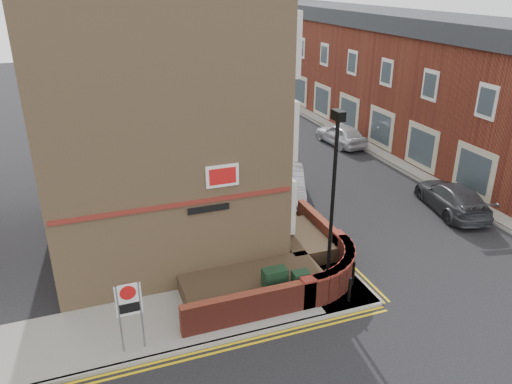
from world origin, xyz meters
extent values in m
plane|color=black|center=(0.00, 0.00, 0.00)|extent=(120.00, 120.00, 0.00)
cube|color=gray|center=(-3.50, 1.50, 0.06)|extent=(13.00, 3.00, 0.12)
cube|color=gray|center=(2.00, 16.00, 0.06)|extent=(2.00, 32.00, 0.12)
cube|color=gray|center=(13.00, 13.00, 0.06)|extent=(4.00, 40.00, 0.12)
cube|color=gray|center=(-3.50, 0.00, 0.06)|extent=(13.00, 0.15, 0.12)
cube|color=gray|center=(3.00, 16.00, 0.06)|extent=(0.15, 32.00, 0.12)
cube|color=gray|center=(11.00, 13.00, 0.06)|extent=(0.15, 40.00, 0.12)
cube|color=gold|center=(-3.50, -0.25, 0.01)|extent=(13.00, 0.28, 0.01)
cube|color=gold|center=(3.25, 16.00, 0.01)|extent=(0.28, 32.00, 0.01)
cube|color=#9F7B54|center=(-3.00, 8.00, 5.62)|extent=(8.00, 10.00, 11.00)
cube|color=maroon|center=(-3.00, 2.97, 3.32)|extent=(7.80, 0.06, 0.15)
cube|color=white|center=(-1.50, 2.96, 4.12)|extent=(1.10, 0.05, 0.75)
cube|color=black|center=(-2.00, 2.96, 3.02)|extent=(1.40, 0.04, 0.22)
cylinder|color=black|center=(1.60, 1.20, 3.12)|extent=(0.12, 0.12, 6.00)
cylinder|color=black|center=(1.60, 1.20, 0.52)|extent=(0.20, 0.20, 0.80)
cube|color=black|center=(1.60, 1.20, 6.27)|extent=(0.25, 0.50, 0.30)
cube|color=black|center=(-0.30, 1.30, 0.72)|extent=(0.80, 0.45, 1.20)
cube|color=black|center=(0.50, 1.00, 0.67)|extent=(0.55, 0.40, 1.10)
cylinder|color=black|center=(2.00, 0.40, 0.57)|extent=(0.11, 0.11, 0.90)
cylinder|color=black|center=(2.60, 1.20, 0.57)|extent=(0.11, 0.11, 0.90)
cylinder|color=slate|center=(-5.30, 0.50, 1.22)|extent=(0.06, 0.06, 2.20)
cylinder|color=slate|center=(-4.70, 0.50, 1.22)|extent=(0.06, 0.06, 2.20)
cube|color=white|center=(-5.00, 0.50, 1.82)|extent=(0.72, 0.04, 1.00)
cylinder|color=red|center=(-5.00, 0.47, 2.07)|extent=(0.44, 0.02, 0.44)
cube|color=maroon|center=(14.50, 17.00, 3.50)|extent=(5.00, 30.00, 7.00)
cube|color=#26292E|center=(14.50, 17.00, 7.50)|extent=(5.40, 30.40, 1.00)
cube|color=#B8AA97|center=(14.50, 38.00, 3.50)|extent=(5.00, 12.00, 7.00)
cube|color=#26292E|center=(14.50, 38.00, 7.50)|extent=(5.40, 12.40, 1.00)
cylinder|color=#382B1E|center=(2.00, 14.00, 2.40)|extent=(0.24, 0.24, 4.55)
sphere|color=#194617|center=(2.00, 14.00, 5.00)|extent=(3.64, 3.64, 3.64)
sphere|color=#194617|center=(2.40, 13.70, 4.15)|extent=(2.60, 2.60, 2.60)
sphere|color=#194617|center=(1.70, 14.40, 4.54)|extent=(2.86, 2.86, 2.86)
cylinder|color=#382B1E|center=(2.00, 22.00, 2.64)|extent=(0.24, 0.24, 5.04)
sphere|color=#194617|center=(2.00, 22.00, 5.52)|extent=(4.03, 4.03, 4.03)
sphere|color=#194617|center=(2.40, 21.70, 4.58)|extent=(2.88, 2.88, 2.88)
sphere|color=#194617|center=(1.70, 22.40, 5.02)|extent=(3.17, 3.17, 3.17)
cylinder|color=#382B1E|center=(2.00, 30.00, 2.50)|extent=(0.24, 0.24, 4.76)
sphere|color=#194617|center=(2.00, 30.00, 5.22)|extent=(3.81, 3.81, 3.81)
sphere|color=#194617|center=(2.40, 29.70, 4.34)|extent=(2.72, 2.72, 2.72)
sphere|color=#194617|center=(1.70, 30.40, 4.74)|extent=(2.99, 2.99, 2.99)
cylinder|color=black|center=(2.40, 25.00, 1.72)|extent=(0.10, 0.10, 3.20)
imported|color=black|center=(2.40, 25.00, 3.82)|extent=(0.20, 0.16, 1.00)
imported|color=#A0A0A7|center=(3.60, 9.21, 0.72)|extent=(2.92, 4.63, 1.44)
imported|color=maroon|center=(3.60, 16.00, 0.74)|extent=(4.35, 5.90, 1.49)
imported|color=#303236|center=(10.09, 5.13, 0.68)|extent=(2.81, 4.95, 1.35)
imported|color=silver|center=(10.16, 15.69, 0.70)|extent=(1.99, 4.24, 1.40)
camera|label=1|loc=(-5.63, -11.47, 10.03)|focal=35.00mm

